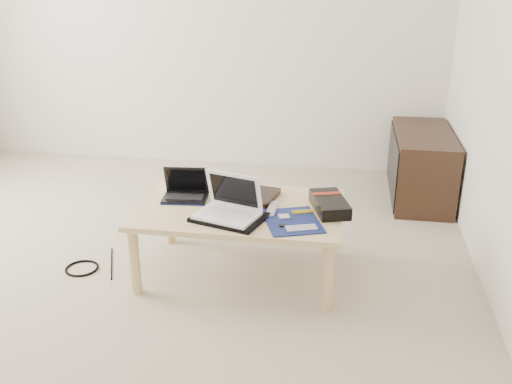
% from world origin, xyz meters
% --- Properties ---
extents(ground, '(4.00, 4.00, 0.00)m').
position_xyz_m(ground, '(0.00, 0.00, 0.00)').
color(ground, '#B0A38F').
rests_on(ground, ground).
extents(coffee_table, '(1.10, 0.70, 0.40)m').
position_xyz_m(coffee_table, '(0.68, 0.12, 0.35)').
color(coffee_table, '#DCC084').
rests_on(coffee_table, ground).
extents(media_cabinet, '(0.41, 0.90, 0.50)m').
position_xyz_m(media_cabinet, '(1.77, 1.45, 0.25)').
color(media_cabinet, '#342215').
rests_on(media_cabinet, ground).
extents(book, '(0.35, 0.31, 0.03)m').
position_xyz_m(book, '(0.70, 0.27, 0.42)').
color(book, black).
rests_on(book, coffee_table).
extents(netbook, '(0.26, 0.20, 0.18)m').
position_xyz_m(netbook, '(0.36, 0.20, 0.44)').
color(netbook, black).
rests_on(netbook, coffee_table).
extents(tablet, '(0.26, 0.23, 0.01)m').
position_xyz_m(tablet, '(0.64, 0.18, 0.41)').
color(tablet, black).
rests_on(tablet, coffee_table).
extents(remote, '(0.04, 0.19, 0.02)m').
position_xyz_m(remote, '(0.86, 0.10, 0.41)').
color(remote, silver).
rests_on(remote, coffee_table).
extents(neoprene_sleeve, '(0.41, 0.35, 0.02)m').
position_xyz_m(neoprene_sleeve, '(0.65, -0.04, 0.41)').
color(neoprene_sleeve, black).
rests_on(neoprene_sleeve, coffee_table).
extents(white_laptop, '(0.36, 0.30, 0.22)m').
position_xyz_m(white_laptop, '(0.65, -0.03, 0.47)').
color(white_laptop, white).
rests_on(white_laptop, neoprene_sleeve).
extents(motherboard, '(0.36, 0.40, 0.02)m').
position_xyz_m(motherboard, '(0.98, -0.02, 0.40)').
color(motherboard, '#0B154B').
rests_on(motherboard, coffee_table).
extents(gpu_box, '(0.24, 0.35, 0.07)m').
position_xyz_m(gpu_box, '(1.16, 0.16, 0.43)').
color(gpu_box, black).
rests_on(gpu_box, coffee_table).
extents(cable_coil, '(0.12, 0.12, 0.01)m').
position_xyz_m(cable_coil, '(0.59, 0.05, 0.41)').
color(cable_coil, black).
rests_on(cable_coil, coffee_table).
extents(floor_cable_coil, '(0.20, 0.20, 0.01)m').
position_xyz_m(floor_cable_coil, '(-0.22, 0.01, 0.01)').
color(floor_cable_coil, black).
rests_on(floor_cable_coil, ground).
extents(floor_cable_trail, '(0.15, 0.36, 0.01)m').
position_xyz_m(floor_cable_trail, '(-0.08, 0.09, 0.00)').
color(floor_cable_trail, black).
rests_on(floor_cable_trail, ground).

